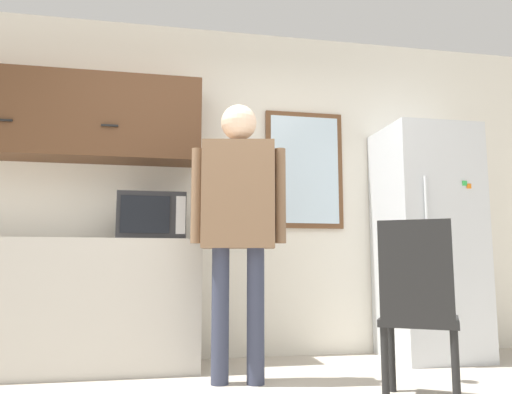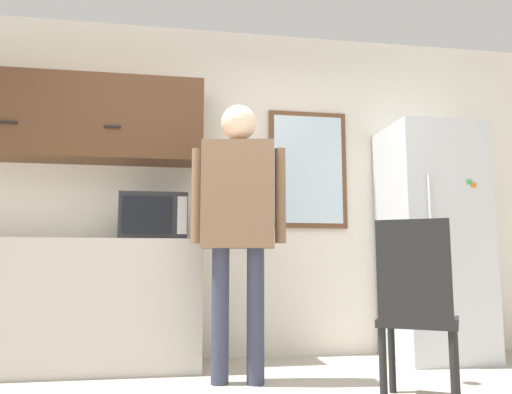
{
  "view_description": "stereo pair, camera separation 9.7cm",
  "coord_description": "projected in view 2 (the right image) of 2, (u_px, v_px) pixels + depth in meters",
  "views": [
    {
      "loc": [
        -0.43,
        -2.08,
        0.73
      ],
      "look_at": [
        0.17,
        1.06,
        1.16
      ],
      "focal_mm": 35.0,
      "sensor_mm": 36.0,
      "label": 1
    },
    {
      "loc": [
        -0.34,
        -2.09,
        0.73
      ],
      "look_at": [
        0.17,
        1.06,
        1.16
      ],
      "focal_mm": 35.0,
      "sensor_mm": 36.0,
      "label": 2
    }
  ],
  "objects": [
    {
      "name": "back_wall",
      "position": [
        218.0,
        188.0,
        4.1
      ],
      "size": [
        6.0,
        0.06,
        2.7
      ],
      "color": "silver",
      "rests_on": "ground_plane"
    },
    {
      "name": "counter",
      "position": [
        53.0,
        304.0,
        3.48
      ],
      "size": [
        2.06,
        0.59,
        0.9
      ],
      "color": "#BCB7AD",
      "rests_on": "ground_plane"
    },
    {
      "name": "upper_cabinets",
      "position": [
        67.0,
        119.0,
        3.79
      ],
      "size": [
        2.06,
        0.35,
        0.64
      ],
      "color": "#51331E"
    },
    {
      "name": "microwave",
      "position": [
        154.0,
        217.0,
        3.62
      ],
      "size": [
        0.47,
        0.39,
        0.33
      ],
      "color": "#232326",
      "rests_on": "counter"
    },
    {
      "name": "person",
      "position": [
        238.0,
        208.0,
        3.2
      ],
      "size": [
        0.6,
        0.3,
        1.77
      ],
      "rotation": [
        0.0,
        0.0,
        -0.19
      ],
      "color": "#33384C",
      "rests_on": "ground_plane"
    },
    {
      "name": "refrigerator",
      "position": [
        432.0,
        241.0,
        3.95
      ],
      "size": [
        0.69,
        0.68,
        1.83
      ],
      "color": "silver",
      "rests_on": "ground_plane"
    },
    {
      "name": "chair",
      "position": [
        417.0,
        305.0,
        2.63
      ],
      "size": [
        0.55,
        0.55,
        0.96
      ],
      "rotation": [
        0.0,
        0.0,
        2.59
      ],
      "color": "black",
      "rests_on": "ground_plane"
    },
    {
      "name": "window",
      "position": [
        308.0,
        169.0,
        4.2
      ],
      "size": [
        0.67,
        0.05,
        0.99
      ],
      "color": "brown"
    }
  ]
}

